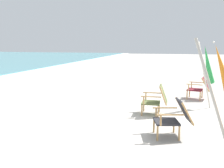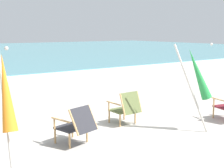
{
  "view_description": "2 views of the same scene",
  "coord_description": "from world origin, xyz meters",
  "px_view_note": "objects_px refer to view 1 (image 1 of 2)",
  "views": [
    {
      "loc": [
        -6.81,
        0.22,
        1.92
      ],
      "look_at": [
        0.99,
        2.25,
        0.66
      ],
      "focal_mm": 42.0,
      "sensor_mm": 36.0,
      "label": 1
    },
    {
      "loc": [
        -4.25,
        -4.94,
        2.23
      ],
      "look_at": [
        0.65,
        2.06,
        0.77
      ],
      "focal_mm": 50.0,
      "sensor_mm": 36.0,
      "label": 2
    }
  ],
  "objects_px": {
    "umbrella_furled_green": "(208,65)",
    "beach_chair_back_left": "(200,87)",
    "beach_chair_back_right": "(175,117)",
    "beach_chair_far_center": "(157,99)"
  },
  "relations": [
    {
      "from": "beach_chair_back_right",
      "to": "umbrella_furled_green",
      "type": "distance_m",
      "value": 2.8
    },
    {
      "from": "beach_chair_back_left",
      "to": "beach_chair_back_right",
      "type": "distance_m",
      "value": 4.03
    },
    {
      "from": "beach_chair_back_left",
      "to": "umbrella_furled_green",
      "type": "relative_size",
      "value": 0.44
    },
    {
      "from": "beach_chair_far_center",
      "to": "umbrella_furled_green",
      "type": "xyz_separation_m",
      "value": [
        0.91,
        -1.34,
        0.86
      ]
    },
    {
      "from": "beach_chair_back_right",
      "to": "beach_chair_far_center",
      "type": "distance_m",
      "value": 1.7
    },
    {
      "from": "umbrella_furled_green",
      "to": "beach_chair_back_left",
      "type": "bearing_deg",
      "value": 2.6
    },
    {
      "from": "beach_chair_back_left",
      "to": "beach_chair_far_center",
      "type": "height_order",
      "value": "beach_chair_far_center"
    },
    {
      "from": "beach_chair_far_center",
      "to": "umbrella_furled_green",
      "type": "height_order",
      "value": "umbrella_furled_green"
    },
    {
      "from": "beach_chair_back_right",
      "to": "umbrella_furled_green",
      "type": "relative_size",
      "value": 0.44
    },
    {
      "from": "beach_chair_far_center",
      "to": "umbrella_furled_green",
      "type": "distance_m",
      "value": 1.84
    }
  ]
}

